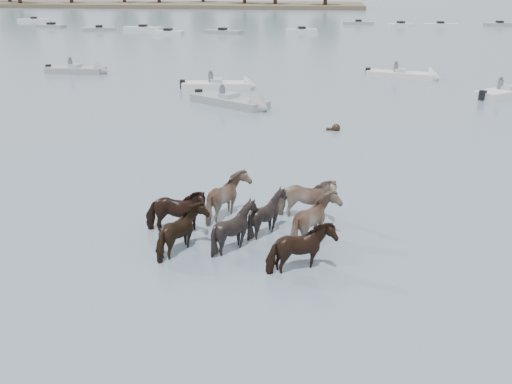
# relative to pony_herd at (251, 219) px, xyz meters

# --- Properties ---
(ground) EXTENTS (400.00, 400.00, 0.00)m
(ground) POSITION_rel_pony_herd_xyz_m (0.17, -1.75, -0.58)
(ground) COLOR slate
(ground) RESTS_ON ground
(shoreline) EXTENTS (160.00, 30.00, 1.00)m
(shoreline) POSITION_rel_pony_herd_xyz_m (-69.83, 148.25, -0.08)
(shoreline) COLOR #4C4233
(shoreline) RESTS_ON ground
(pony_herd) EXTENTS (5.98, 5.01, 1.65)m
(pony_herd) POSITION_rel_pony_herd_xyz_m (0.00, 0.00, 0.00)
(pony_herd) COLOR black
(pony_herd) RESTS_ON ground
(swimming_pony) EXTENTS (0.72, 0.44, 0.44)m
(swimming_pony) POSITION_rel_pony_herd_xyz_m (2.49, 13.32, -0.48)
(swimming_pony) COLOR black
(swimming_pony) RESTS_ON ground
(motorboat_a) EXTENTS (5.45, 2.25, 1.92)m
(motorboat_a) POSITION_rel_pony_herd_xyz_m (-4.99, 24.13, -0.35)
(motorboat_a) COLOR silver
(motorboat_a) RESTS_ON ground
(motorboat_b) EXTENTS (5.70, 4.61, 1.92)m
(motorboat_b) POSITION_rel_pony_herd_xyz_m (-3.29, 18.32, -0.36)
(motorboat_b) COLOR gray
(motorboat_b) RESTS_ON ground
(motorboat_c) EXTENTS (5.82, 3.16, 1.92)m
(motorboat_c) POSITION_rel_pony_herd_xyz_m (8.31, 30.29, -0.36)
(motorboat_c) COLOR silver
(motorboat_c) RESTS_ON ground
(motorboat_d) EXTENTS (5.07, 4.75, 1.92)m
(motorboat_d) POSITION_rel_pony_herd_xyz_m (14.16, 24.33, -0.36)
(motorboat_d) COLOR silver
(motorboat_d) RESTS_ON ground
(motorboat_f) EXTENTS (5.37, 1.75, 1.92)m
(motorboat_f) POSITION_rel_pony_herd_xyz_m (-17.81, 29.68, -0.35)
(motorboat_f) COLOR gray
(motorboat_f) RESTS_ON ground
(distant_flotilla) EXTENTS (108.60, 28.55, 0.93)m
(distant_flotilla) POSITION_rel_pony_herd_xyz_m (0.38, 73.97, -0.32)
(distant_flotilla) COLOR silver
(distant_flotilla) RESTS_ON ground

